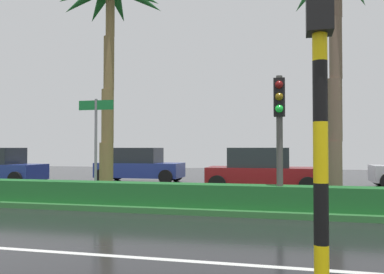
{
  "coord_description": "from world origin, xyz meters",
  "views": [
    {
      "loc": [
        5.85,
        -3.96,
        1.71
      ],
      "look_at": [
        2.48,
        9.71,
        2.09
      ],
      "focal_mm": 37.91,
      "sensor_mm": 36.0,
      "label": 1
    }
  ],
  "objects_px": {
    "traffic_signal_foreground": "(320,54)",
    "car_in_traffic_second": "(139,165)",
    "street_name_sign": "(96,135)",
    "car_in_traffic_third": "(262,171)",
    "traffic_signal_median_right": "(279,117)",
    "palm_tree_centre_left": "(110,10)"
  },
  "relations": [
    {
      "from": "traffic_signal_foreground",
      "to": "car_in_traffic_second",
      "type": "xyz_separation_m",
      "value": [
        -7.81,
        14.63,
        -1.92
      ]
    },
    {
      "from": "street_name_sign",
      "to": "car_in_traffic_third",
      "type": "distance_m",
      "value": 6.92
    },
    {
      "from": "car_in_traffic_second",
      "to": "car_in_traffic_third",
      "type": "bearing_deg",
      "value": -26.98
    },
    {
      "from": "traffic_signal_median_right",
      "to": "car_in_traffic_second",
      "type": "distance_m",
      "value": 11.51
    },
    {
      "from": "car_in_traffic_third",
      "to": "traffic_signal_foreground",
      "type": "bearing_deg",
      "value": -82.79
    },
    {
      "from": "traffic_signal_foreground",
      "to": "car_in_traffic_third",
      "type": "height_order",
      "value": "traffic_signal_foreground"
    },
    {
      "from": "palm_tree_centre_left",
      "to": "car_in_traffic_third",
      "type": "height_order",
      "value": "palm_tree_centre_left"
    },
    {
      "from": "car_in_traffic_third",
      "to": "traffic_signal_median_right",
      "type": "bearing_deg",
      "value": -81.42
    },
    {
      "from": "palm_tree_centre_left",
      "to": "car_in_traffic_third",
      "type": "distance_m",
      "value": 8.11
    },
    {
      "from": "street_name_sign",
      "to": "traffic_signal_median_right",
      "type": "bearing_deg",
      "value": -4.57
    },
    {
      "from": "car_in_traffic_second",
      "to": "traffic_signal_median_right",
      "type": "bearing_deg",
      "value": -50.75
    },
    {
      "from": "palm_tree_centre_left",
      "to": "car_in_traffic_second",
      "type": "xyz_separation_m",
      "value": [
        -1.74,
        7.13,
        -5.41
      ]
    },
    {
      "from": "palm_tree_centre_left",
      "to": "traffic_signal_foreground",
      "type": "height_order",
      "value": "palm_tree_centre_left"
    },
    {
      "from": "traffic_signal_median_right",
      "to": "street_name_sign",
      "type": "relative_size",
      "value": 1.13
    },
    {
      "from": "street_name_sign",
      "to": "car_in_traffic_third",
      "type": "xyz_separation_m",
      "value": [
        4.44,
        5.16,
        -1.25
      ]
    },
    {
      "from": "car_in_traffic_third",
      "to": "palm_tree_centre_left",
      "type": "bearing_deg",
      "value": -139.97
    },
    {
      "from": "car_in_traffic_third",
      "to": "car_in_traffic_second",
      "type": "bearing_deg",
      "value": 153.02
    },
    {
      "from": "traffic_signal_median_right",
      "to": "palm_tree_centre_left",
      "type": "bearing_deg",
      "value": 162.74
    },
    {
      "from": "street_name_sign",
      "to": "car_in_traffic_third",
      "type": "height_order",
      "value": "street_name_sign"
    },
    {
      "from": "traffic_signal_median_right",
      "to": "car_in_traffic_third",
      "type": "distance_m",
      "value": 5.88
    },
    {
      "from": "traffic_signal_median_right",
      "to": "car_in_traffic_third",
      "type": "xyz_separation_m",
      "value": [
        -0.84,
        5.58,
        -1.66
      ]
    },
    {
      "from": "traffic_signal_median_right",
      "to": "traffic_signal_foreground",
      "type": "height_order",
      "value": "traffic_signal_foreground"
    }
  ]
}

